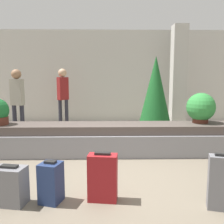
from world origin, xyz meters
The scene contains 12 objects.
ground_plane centered at (0.00, 0.00, 0.00)m, with size 18.00×18.00×0.00m, color #6B6051.
back_wall centered at (0.00, 5.03, 1.60)m, with size 18.00×0.06×3.20m.
carousel centered at (0.00, 1.29, 0.30)m, with size 6.58×0.85×0.62m.
pillar centered at (2.17, 4.15, 1.60)m, with size 0.44×0.44×3.20m.
suitcase_0 centered at (-1.31, -0.84, 0.24)m, with size 0.42×0.32×0.51m.
suitcase_1 centered at (-0.16, -0.76, 0.31)m, with size 0.39×0.24×0.64m.
suitcase_2 centered at (-0.82, -0.80, 0.26)m, with size 0.31×0.32×0.55m.
suitcase_3 centered at (1.24, -1.00, 0.33)m, with size 0.30×0.23×0.69m.
potted_plant_0 centered at (1.89, 1.39, 0.94)m, with size 0.60×0.60×0.64m.
traveler_0 centered at (-2.44, 2.73, 1.08)m, with size 0.35×0.25×1.79m.
traveler_1 centered at (-1.47, 3.99, 1.13)m, with size 0.36×0.35×1.85m.
decorated_tree centered at (1.20, 2.85, 1.16)m, with size 0.93×0.93×2.15m.
Camera 1 is at (-0.11, -3.81, 1.58)m, focal length 40.00 mm.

